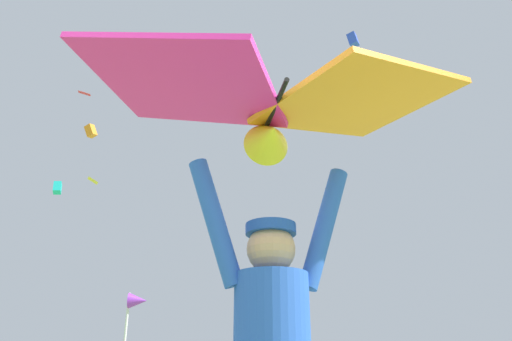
{
  "coord_description": "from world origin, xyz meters",
  "views": [
    {
      "loc": [
        -0.11,
        -2.24,
        0.94
      ],
      "look_at": [
        0.07,
        1.44,
        2.5
      ],
      "focal_mm": 34.55,
      "sensor_mm": 36.0,
      "label": 1
    }
  ],
  "objects_px": {
    "distant_kite_yellow_mid_left": "(93,180)",
    "distant_kite_orange_low_left": "(91,131)",
    "marker_flag": "(135,312)",
    "distant_kite_blue_high_right": "(353,40)",
    "held_stunt_kite": "(273,102)",
    "distant_kite_red_mid_right": "(85,93)",
    "distant_kite_teal_low_right": "(57,188)"
  },
  "relations": [
    {
      "from": "distant_kite_orange_low_left",
      "to": "distant_kite_blue_high_right",
      "type": "height_order",
      "value": "distant_kite_orange_low_left"
    },
    {
      "from": "held_stunt_kite",
      "to": "distant_kite_blue_high_right",
      "type": "bearing_deg",
      "value": 72.39
    },
    {
      "from": "distant_kite_teal_low_right",
      "to": "distant_kite_yellow_mid_left",
      "type": "height_order",
      "value": "distant_kite_yellow_mid_left"
    },
    {
      "from": "held_stunt_kite",
      "to": "distant_kite_yellow_mid_left",
      "type": "relative_size",
      "value": 1.8
    },
    {
      "from": "held_stunt_kite",
      "to": "distant_kite_yellow_mid_left",
      "type": "bearing_deg",
      "value": 108.07
    },
    {
      "from": "distant_kite_blue_high_right",
      "to": "marker_flag",
      "type": "bearing_deg",
      "value": -119.72
    },
    {
      "from": "held_stunt_kite",
      "to": "marker_flag",
      "type": "bearing_deg",
      "value": 106.3
    },
    {
      "from": "held_stunt_kite",
      "to": "distant_kite_teal_low_right",
      "type": "xyz_separation_m",
      "value": [
        -10.85,
        26.25,
        9.33
      ]
    },
    {
      "from": "distant_kite_yellow_mid_left",
      "to": "marker_flag",
      "type": "relative_size",
      "value": 0.52
    },
    {
      "from": "marker_flag",
      "to": "distant_kite_blue_high_right",
      "type": "bearing_deg",
      "value": 60.28
    },
    {
      "from": "distant_kite_red_mid_right",
      "to": "distant_kite_orange_low_left",
      "type": "bearing_deg",
      "value": 95.19
    },
    {
      "from": "marker_flag",
      "to": "distant_kite_red_mid_right",
      "type": "bearing_deg",
      "value": 111.98
    },
    {
      "from": "distant_kite_red_mid_right",
      "to": "distant_kite_orange_low_left",
      "type": "distance_m",
      "value": 3.84
    },
    {
      "from": "distant_kite_red_mid_right",
      "to": "marker_flag",
      "type": "xyz_separation_m",
      "value": [
        9.47,
        -23.45,
        -18.18
      ]
    },
    {
      "from": "distant_kite_teal_low_right",
      "to": "marker_flag",
      "type": "bearing_deg",
      "value": -65.94
    },
    {
      "from": "distant_kite_red_mid_right",
      "to": "marker_flag",
      "type": "height_order",
      "value": "distant_kite_red_mid_right"
    },
    {
      "from": "held_stunt_kite",
      "to": "distant_kite_red_mid_right",
      "type": "height_order",
      "value": "distant_kite_red_mid_right"
    },
    {
      "from": "distant_kite_blue_high_right",
      "to": "marker_flag",
      "type": "height_order",
      "value": "distant_kite_blue_high_right"
    },
    {
      "from": "held_stunt_kite",
      "to": "distant_kite_teal_low_right",
      "type": "height_order",
      "value": "distant_kite_teal_low_right"
    },
    {
      "from": "distant_kite_blue_high_right",
      "to": "distant_kite_teal_low_right",
      "type": "bearing_deg",
      "value": 157.53
    },
    {
      "from": "distant_kite_red_mid_right",
      "to": "distant_kite_blue_high_right",
      "type": "xyz_separation_m",
      "value": [
        17.22,
        -9.87,
        -2.28
      ]
    },
    {
      "from": "distant_kite_yellow_mid_left",
      "to": "distant_kite_orange_low_left",
      "type": "relative_size",
      "value": 0.96
    },
    {
      "from": "distant_kite_orange_low_left",
      "to": "held_stunt_kite",
      "type": "bearing_deg",
      "value": -70.72
    },
    {
      "from": "held_stunt_kite",
      "to": "distant_kite_orange_low_left",
      "type": "xyz_separation_m",
      "value": [
        -11.45,
        32.72,
        16.56
      ]
    },
    {
      "from": "held_stunt_kite",
      "to": "distant_kite_yellow_mid_left",
      "type": "xyz_separation_m",
      "value": [
        -11.31,
        34.66,
        13.18
      ]
    },
    {
      "from": "distant_kite_yellow_mid_left",
      "to": "distant_kite_blue_high_right",
      "type": "xyz_separation_m",
      "value": [
        17.41,
        -15.43,
        2.34
      ]
    },
    {
      "from": "held_stunt_kite",
      "to": "distant_kite_blue_high_right",
      "type": "relative_size",
      "value": 2.51
    },
    {
      "from": "held_stunt_kite",
      "to": "marker_flag",
      "type": "height_order",
      "value": "held_stunt_kite"
    },
    {
      "from": "distant_kite_yellow_mid_left",
      "to": "distant_kite_orange_low_left",
      "type": "xyz_separation_m",
      "value": [
        -0.14,
        -1.94,
        3.38
      ]
    },
    {
      "from": "distant_kite_orange_low_left",
      "to": "marker_flag",
      "type": "relative_size",
      "value": 0.55
    },
    {
      "from": "distant_kite_red_mid_right",
      "to": "distant_kite_orange_low_left",
      "type": "relative_size",
      "value": 1.01
    },
    {
      "from": "held_stunt_kite",
      "to": "distant_kite_blue_high_right",
      "type": "height_order",
      "value": "distant_kite_blue_high_right"
    }
  ]
}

